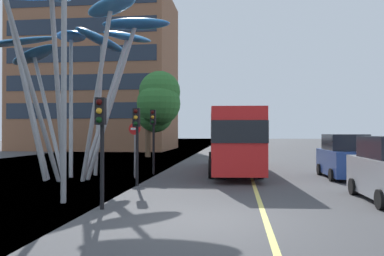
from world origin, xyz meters
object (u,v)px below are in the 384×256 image
object	(u,v)px
traffic_light_kerb_far	(137,129)
car_parked_far	(345,158)
street_lamp	(75,37)
traffic_light_island_mid	(153,128)
red_bus	(232,137)
leaf_sculpture	(67,36)
traffic_light_kerb_near	(101,128)
no_entry_sign	(135,141)

from	to	relation	value
traffic_light_kerb_far	car_parked_far	size ratio (longest dim) A/B	0.78
street_lamp	traffic_light_island_mid	bearing A→B (deg)	84.72
traffic_light_kerb_far	red_bus	bearing A→B (deg)	57.67
leaf_sculpture	traffic_light_kerb_near	world-z (taller)	leaf_sculpture
traffic_light_island_mid	no_entry_sign	world-z (taller)	traffic_light_island_mid
traffic_light_kerb_near	car_parked_far	xyz separation A→B (m)	(9.33, 8.77, -1.39)
leaf_sculpture	traffic_light_island_mid	xyz separation A→B (m)	(3.78, 2.30, -4.47)
leaf_sculpture	street_lamp	distance (m)	6.88
street_lamp	red_bus	bearing A→B (deg)	64.12
red_bus	traffic_light_kerb_far	xyz separation A→B (m)	(-3.97, -6.27, 0.41)
traffic_light_kerb_near	traffic_light_island_mid	world-z (taller)	traffic_light_island_mid
traffic_light_kerb_near	traffic_light_kerb_far	bearing A→B (deg)	92.76
traffic_light_kerb_far	traffic_light_island_mid	distance (m)	4.31
car_parked_far	street_lamp	xyz separation A→B (m)	(-10.56, -7.84, 4.37)
traffic_light_kerb_near	car_parked_far	bearing A→B (deg)	43.23
traffic_light_kerb_near	car_parked_far	size ratio (longest dim) A/B	0.78
car_parked_far	traffic_light_kerb_far	bearing A→B (deg)	-157.97
street_lamp	car_parked_far	bearing A→B (deg)	36.58
traffic_light_kerb_far	car_parked_far	distance (m)	10.41
leaf_sculpture	traffic_light_kerb_near	distance (m)	9.32
leaf_sculpture	traffic_light_island_mid	size ratio (longest dim) A/B	3.22
no_entry_sign	car_parked_far	bearing A→B (deg)	6.28
red_bus	car_parked_far	world-z (taller)	red_bus
red_bus	traffic_light_kerb_far	distance (m)	7.43
red_bus	leaf_sculpture	bearing A→B (deg)	-151.85
street_lamp	traffic_light_kerb_far	bearing A→B (deg)	75.88
red_bus	street_lamp	xyz separation A→B (m)	(-4.97, -10.24, 3.38)
leaf_sculpture	no_entry_sign	world-z (taller)	leaf_sculpture
red_bus	traffic_light_island_mid	distance (m)	4.67
traffic_light_kerb_far	no_entry_sign	distance (m)	2.90
red_bus	traffic_light_kerb_far	bearing A→B (deg)	-122.33
car_parked_far	street_lamp	distance (m)	13.86
traffic_light_kerb_far	street_lamp	xyz separation A→B (m)	(-1.00, -3.97, 2.98)
leaf_sculpture	traffic_light_kerb_near	bearing A→B (deg)	-58.32
red_bus	car_parked_far	distance (m)	6.17
traffic_light_island_mid	street_lamp	world-z (taller)	street_lamp
traffic_light_kerb_far	street_lamp	distance (m)	5.06
leaf_sculpture	no_entry_sign	distance (m)	6.13
red_bus	traffic_light_kerb_near	world-z (taller)	red_bus
traffic_light_kerb_far	car_parked_far	bearing A→B (deg)	22.03
traffic_light_kerb_near	leaf_sculpture	bearing A→B (deg)	121.68
leaf_sculpture	street_lamp	world-z (taller)	leaf_sculpture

